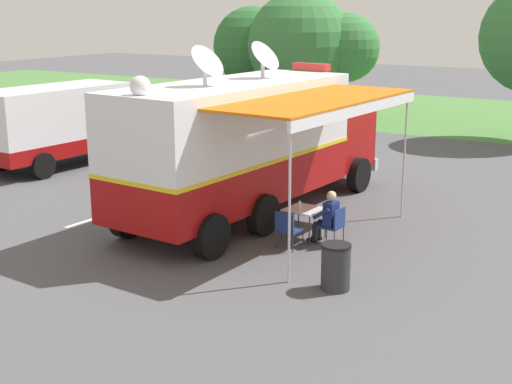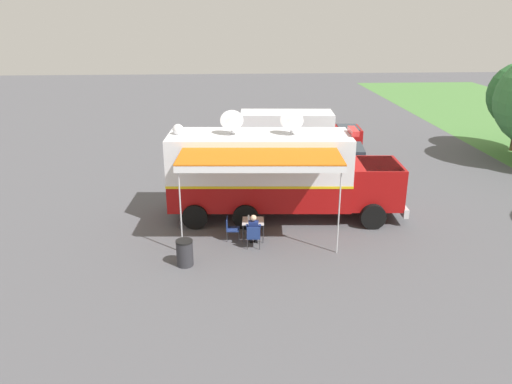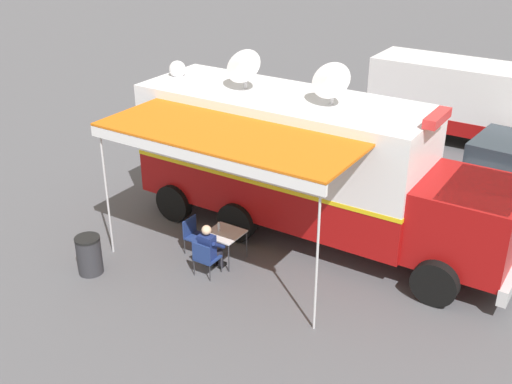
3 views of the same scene
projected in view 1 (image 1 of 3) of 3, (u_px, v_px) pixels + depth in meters
The scene contains 15 objects.
ground_plane at pixel (234, 220), 17.88m from camera, with size 100.00×100.00×0.00m, color #515156.
grass_verge at pixel (464, 115), 35.41m from camera, with size 80.00×14.00×0.01m, color #4C7F3D.
lot_stripe at pixel (134, 206), 19.19m from camera, with size 0.12×4.80×0.01m, color silver.
command_truck at pixel (252, 141), 17.96m from camera, with size 5.19×9.62×4.53m.
folding_table at pixel (304, 211), 16.30m from camera, with size 0.85×0.85×0.73m.
water_bottle at pixel (300, 206), 16.14m from camera, with size 0.07×0.07×0.22m.
folding_chair_at_table at pixel (335, 223), 15.92m from camera, with size 0.51×0.51×0.87m.
folding_chair_beside_table at pixel (287, 227), 15.63m from camera, with size 0.51×0.51×0.87m.
seated_responder at pixel (327, 216), 15.99m from camera, with size 0.68×0.57×1.25m.
trash_bin at pixel (336, 267), 13.40m from camera, with size 0.57×0.57×0.91m.
support_truck at pixel (67, 124), 24.02m from camera, with size 2.71×6.93×2.70m.
car_behind_truck at pixel (197, 141), 23.80m from camera, with size 4.41×2.45×1.76m.
tree_far_left at pixel (252, 46), 35.15m from camera, with size 3.93×3.93×5.34m.
tree_left_of_centre at pixel (300, 45), 33.08m from camera, with size 4.97×4.97×6.03m.
tree_right_of_centre at pixel (346, 48), 32.83m from camera, with size 3.21×3.21×5.04m.
Camera 1 is at (9.38, -14.32, 5.24)m, focal length 49.34 mm.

